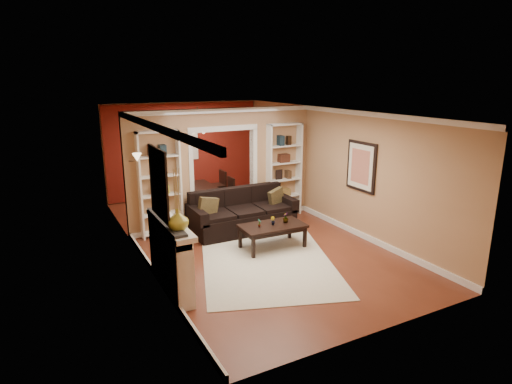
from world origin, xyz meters
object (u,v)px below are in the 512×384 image
bookshelf_left (160,184)px  dining_table (200,197)px  bookshelf_right (284,170)px  sofa (243,211)px  coffee_table (273,236)px  fireplace (172,256)px

bookshelf_left → dining_table: (1.50, 1.62, -0.87)m
bookshelf_left → bookshelf_right: size_ratio=1.00×
bookshelf_left → bookshelf_right: bearing=0.0°
sofa → dining_table: sofa is taller
sofa → coffee_table: size_ratio=1.83×
coffee_table → bookshelf_right: bearing=55.2°
dining_table → sofa: bearing=-175.0°
bookshelf_right → bookshelf_left: bearing=180.0°
sofa → dining_table: (-0.19, 2.20, -0.19)m
coffee_table → dining_table: 3.40m
coffee_table → fireplace: (-2.32, -0.76, 0.33)m
bookshelf_left → fireplace: (-0.54, -2.53, -0.57)m
bookshelf_right → dining_table: bookshelf_right is taller
sofa → bookshelf_left: (-1.69, 0.58, 0.68)m
bookshelf_right → sofa: bearing=-157.6°
coffee_table → fireplace: 2.46m
coffee_table → dining_table: bearing=96.7°
sofa → bookshelf_left: size_ratio=1.04×
bookshelf_left → fireplace: size_ratio=1.35×
sofa → fireplace: bearing=-138.9°
fireplace → dining_table: (2.04, 4.15, -0.30)m
fireplace → dining_table: 4.64m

